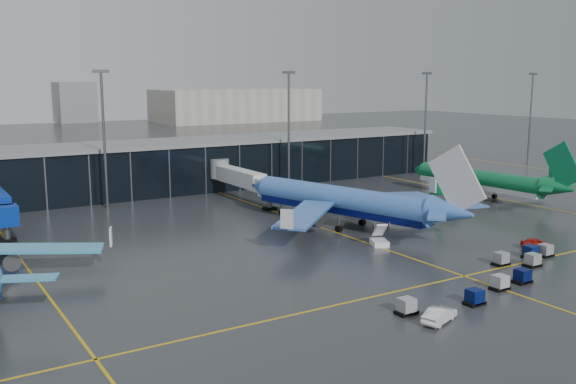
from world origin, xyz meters
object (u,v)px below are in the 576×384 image
airliner_klm_near (340,184)px  mobile_airstair (379,240)px  airliner_aer_lingus (479,168)px  service_van_red (536,243)px  baggage_carts (505,272)px  service_van_white (439,315)px

airliner_klm_near → mobile_airstair: size_ratio=11.91×
airliner_klm_near → airliner_aer_lingus: airliner_klm_near is taller
airliner_aer_lingus → service_van_red: size_ratio=9.44×
baggage_carts → service_van_white: (-17.30, -6.33, 0.03)m
baggage_carts → service_van_white: 18.42m
airliner_aer_lingus → service_van_red: bearing=-129.0°
airliner_aer_lingus → service_van_white: (-55.18, -44.67, -5.37)m
service_van_white → baggage_carts: bearing=-89.4°
airliner_aer_lingus → mobile_airstair: (-40.96, -18.37, -5.39)m
baggage_carts → service_van_red: size_ratio=7.78×
service_van_red → baggage_carts: bearing=154.0°
service_van_red → service_van_white: bearing=151.5°
airliner_klm_near → mobile_airstair: (-2.34, -12.85, -6.24)m
airliner_klm_near → mobile_airstair: bearing=-115.8°
service_van_red → service_van_white: service_van_white is taller
baggage_carts → service_van_red: 16.55m
airliner_aer_lingus → baggage_carts: (-37.88, -38.33, -5.40)m
airliner_klm_near → airliner_aer_lingus: size_ratio=1.14×
airliner_klm_near → service_van_white: 42.96m
service_van_white → airliner_aer_lingus: bearing=-70.5°
airliner_aer_lingus → mobile_airstair: size_ratio=10.48×
airliner_aer_lingus → baggage_carts: bearing=-137.6°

